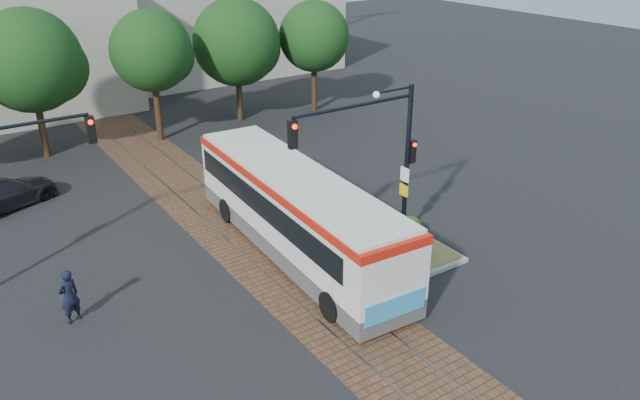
{
  "coord_description": "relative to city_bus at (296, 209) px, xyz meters",
  "views": [
    {
      "loc": [
        -9.81,
        -17.13,
        11.7
      ],
      "look_at": [
        2.47,
        1.14,
        1.6
      ],
      "focal_mm": 35.0,
      "sensor_mm": 36.0,
      "label": 1
    }
  ],
  "objects": [
    {
      "name": "ground",
      "position": [
        -1.02,
        -0.6,
        -1.81
      ],
      "size": [
        120.0,
        120.0,
        0.0
      ],
      "primitive_type": "plane",
      "color": "black",
      "rests_on": "ground"
    },
    {
      "name": "trackbed",
      "position": [
        -1.02,
        3.4,
        -1.8
      ],
      "size": [
        3.6,
        40.0,
        0.02
      ],
      "color": "brown",
      "rests_on": "ground"
    },
    {
      "name": "tree_row",
      "position": [
        0.19,
        15.82,
        3.04
      ],
      "size": [
        26.4,
        5.6,
        7.67
      ],
      "color": "#382314",
      "rests_on": "ground"
    },
    {
      "name": "warehouses",
      "position": [
        -1.55,
        28.15,
        2.01
      ],
      "size": [
        40.0,
        13.0,
        8.0
      ],
      "color": "#ADA899",
      "rests_on": "ground"
    },
    {
      "name": "city_bus",
      "position": [
        0.0,
        0.0,
        0.0
      ],
      "size": [
        3.17,
        12.23,
        3.24
      ],
      "rotation": [
        0.0,
        0.0,
        -0.05
      ],
      "color": "#464648",
      "rests_on": "ground"
    },
    {
      "name": "traffic_island",
      "position": [
        3.8,
        -1.5,
        -1.48
      ],
      "size": [
        2.2,
        5.2,
        1.13
      ],
      "color": "gray",
      "rests_on": "ground"
    },
    {
      "name": "signal_pole_main",
      "position": [
        2.84,
        -1.41,
        2.35
      ],
      "size": [
        5.49,
        0.46,
        6.0
      ],
      "color": "black",
      "rests_on": "ground"
    },
    {
      "name": "officer",
      "position": [
        -8.19,
        0.17,
        -0.89
      ],
      "size": [
        0.78,
        0.64,
        1.83
      ],
      "primitive_type": "imported",
      "rotation": [
        0.0,
        0.0,
        3.49
      ],
      "color": "black",
      "rests_on": "ground"
    },
    {
      "name": "parked_car",
      "position": [
        -8.43,
        10.48,
        -1.15
      ],
      "size": [
        4.91,
        3.47,
        1.32
      ],
      "primitive_type": "imported",
      "rotation": [
        0.0,
        0.0,
        1.97
      ],
      "color": "black",
      "rests_on": "ground"
    }
  ]
}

